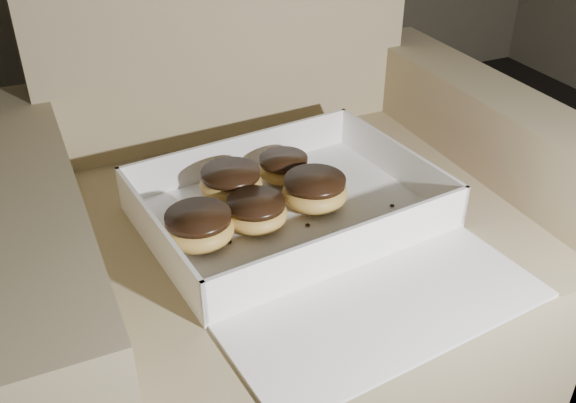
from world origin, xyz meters
The scene contains 11 objects.
armchair centered at (0.47, 1.09, 0.27)m, with size 0.83×0.70×0.86m.
bakery_box centered at (0.46, 0.97, 0.40)m, with size 0.46×0.52×0.07m.
donut_a centered at (0.40, 1.00, 0.42)m, with size 0.09×0.09×0.04m.
donut_b centered at (0.39, 1.09, 0.42)m, with size 0.10×0.10×0.05m.
donut_c centered at (0.48, 1.11, 0.42)m, with size 0.08×0.08×0.04m.
donut_d centered at (0.31, 1.00, 0.42)m, with size 0.10×0.10×0.05m.
donut_e centered at (0.50, 1.02, 0.42)m, with size 0.10×0.10×0.05m.
crumb_a centered at (0.46, 0.97, 0.40)m, with size 0.01×0.01×0.00m, color black.
crumb_b centered at (0.35, 0.98, 0.40)m, with size 0.01×0.01×0.00m, color black.
crumb_c centered at (0.29, 0.91, 0.40)m, with size 0.01×0.01×0.00m, color black.
crumb_d centered at (0.60, 0.97, 0.40)m, with size 0.01×0.01×0.00m, color black.
Camera 1 is at (0.13, 0.30, 0.92)m, focal length 40.00 mm.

